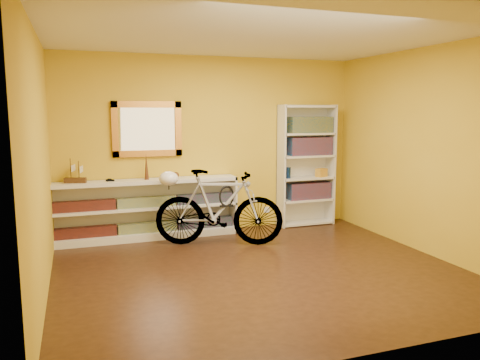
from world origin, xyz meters
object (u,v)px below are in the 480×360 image
object	(u,v)px
bookcase	(306,166)
helmet	(169,178)
console_unit	(147,209)
bicycle	(219,208)

from	to	relation	value
bookcase	helmet	distance (m)	2.32
console_unit	helmet	size ratio (longest dim) A/B	10.10
console_unit	bookcase	world-z (taller)	bookcase
bookcase	bicycle	xyz separation A→B (m)	(-1.65, -0.67, -0.43)
bicycle	helmet	size ratio (longest dim) A/B	6.83
console_unit	helmet	world-z (taller)	helmet
bookcase	helmet	bearing A→B (deg)	-169.13
console_unit	bicycle	world-z (taller)	bicycle
console_unit	helmet	bearing A→B (deg)	-59.55
bicycle	helmet	world-z (taller)	bicycle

